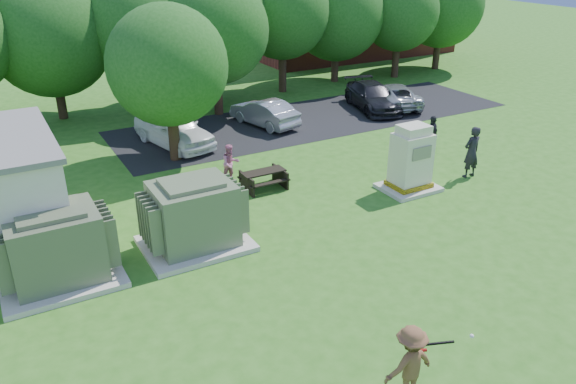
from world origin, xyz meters
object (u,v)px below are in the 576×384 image
picnic_table (264,178)px  person_walking_right (432,134)px  person_by_generator (472,152)px  car_dark (373,97)px  generator_cabinet (411,162)px  car_silver_a (264,113)px  car_silver_b (393,95)px  transformer_right (194,216)px  person_at_picnic (230,164)px  transformer_left (56,248)px  car_white (174,128)px  batter (410,364)px

picnic_table → person_walking_right: bearing=-0.6°
person_by_generator → car_dark: size_ratio=0.43×
generator_cabinet → car_silver_a: size_ratio=0.62×
person_walking_right → car_silver_b: (3.00, 6.24, -0.18)m
car_silver_b → person_by_generator: bearing=86.5°
transformer_right → picnic_table: 4.52m
car_dark → picnic_table: bearing=-132.3°
picnic_table → car_silver_a: (3.36, 6.52, 0.21)m
transformer_right → person_at_picnic: (2.81, 3.78, -0.25)m
generator_cabinet → car_silver_b: (6.30, 8.75, -0.44)m
transformer_left → car_dark: (16.80, 8.90, -0.31)m
car_silver_a → car_dark: car_dark is taller
person_by_generator → car_silver_a: 10.07m
person_walking_right → car_dark: 6.53m
car_dark → car_silver_a: bearing=-168.4°
person_walking_right → car_silver_a: bearing=-124.8°
transformer_left → car_silver_b: 20.11m
person_walking_right → car_silver_b: 6.93m
picnic_table → car_dark: 11.35m
car_silver_b → person_at_picnic: bearing=41.9°
car_white → person_at_picnic: bearing=-97.1°
picnic_table → person_by_generator: (7.19, -2.79, 0.56)m
car_white → car_silver_b: 12.04m
person_by_generator → person_at_picnic: person_by_generator is taller
transformer_right → batter: transformer_right is taller
generator_cabinet → person_walking_right: size_ratio=1.53×
transformer_right → person_by_generator: (10.79, -0.11, 0.01)m
transformer_left → picnic_table: size_ratio=1.94×
picnic_table → car_dark: bearing=33.2°
transformer_left → car_silver_b: bearing=26.1°
batter → car_white: size_ratio=0.37×
transformer_left → transformer_right: (3.70, 0.00, 0.00)m
car_white → car_silver_b: bearing=-11.9°
person_at_picnic → person_walking_right: person_walking_right is taller
person_at_picnic → batter: bearing=-99.4°
car_dark → transformer_right: bearing=-131.3°
batter → picnic_table: bearing=-100.0°
car_silver_a → transformer_right: bearing=40.1°
picnic_table → person_walking_right: person_walking_right is taller
picnic_table → car_silver_a: size_ratio=0.41×
generator_cabinet → person_at_picnic: 6.42m
transformer_right → batter: bearing=-78.9°
generator_cabinet → car_silver_b: 10.79m
person_walking_right → car_silver_b: person_walking_right is taller
car_dark → car_silver_b: bearing=12.2°
transformer_left → generator_cabinet: bearing=0.5°
person_at_picnic → person_walking_right: (8.54, -1.18, 0.06)m
generator_cabinet → car_dark: bearing=60.2°
car_white → transformer_right: bearing=-118.0°
car_dark → car_silver_b: car_dark is taller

